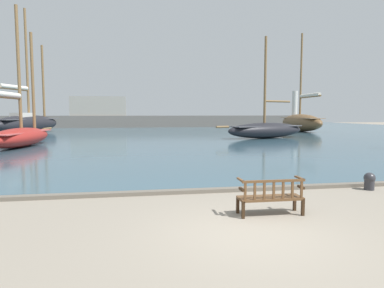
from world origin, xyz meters
name	(u,v)px	position (x,y,z in m)	size (l,w,h in m)	color
ground_plane	(250,234)	(0.00, 0.00, 0.00)	(160.00, 160.00, 0.00)	gray
harbor_water	(150,130)	(0.00, 44.00, 0.04)	(100.00, 80.00, 0.08)	#385666
quay_edge_kerb	(210,190)	(0.00, 3.85, 0.06)	(40.00, 0.30, 0.12)	#675F54
park_bench	(271,196)	(0.95, 1.21, 0.47)	(1.61, 0.54, 0.92)	#322113
sailboat_far_port	(28,122)	(-15.11, 37.91, 1.45)	(6.55, 11.98, 14.96)	black
sailboat_mid_starboard	(301,122)	(20.40, 37.35, 1.38)	(3.47, 11.94, 13.27)	brown
sailboat_centre_channel	(266,129)	(10.49, 25.25, 0.94)	(10.12, 5.16, 9.80)	black
sailboat_nearest_starboard	(20,134)	(-10.56, 20.10, 0.98)	(3.34, 10.63, 10.17)	maroon
mooring_bollard	(369,181)	(5.27, 3.30, 0.31)	(0.36, 0.36, 0.58)	#2D2D33
far_breakwater	(141,119)	(-1.01, 53.74, 1.54)	(58.92, 2.40, 6.69)	#66605B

